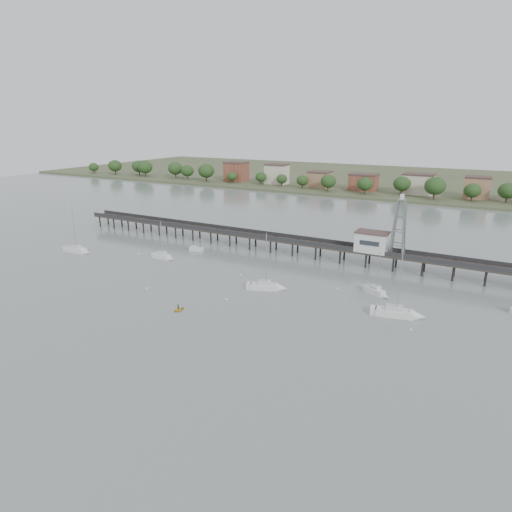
{
  "coord_description": "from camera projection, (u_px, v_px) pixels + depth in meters",
  "views": [
    {
      "loc": [
        49.64,
        -48.57,
        36.23
      ],
      "look_at": [
        0.48,
        42.0,
        4.0
      ],
      "focal_mm": 30.0,
      "sensor_mm": 36.0,
      "label": 1
    }
  ],
  "objects": [
    {
      "name": "white_tender",
      "position": [
        196.0,
        249.0,
        126.42
      ],
      "size": [
        4.31,
        2.27,
        1.6
      ],
      "rotation": [
        0.0,
        0.0,
        0.14
      ],
      "color": "silver",
      "rests_on": "ground"
    },
    {
      "name": "pier_building",
      "position": [
        372.0,
        241.0,
        111.11
      ],
      "size": [
        8.4,
        5.4,
        5.3
      ],
      "color": "silver",
      "rests_on": "ground"
    },
    {
      "name": "sailboat_b",
      "position": [
        165.0,
        257.0,
        118.43
      ],
      "size": [
        6.63,
        1.97,
        11.09
      ],
      "rotation": [
        0.0,
        0.0,
        -0.01
      ],
      "color": "silver",
      "rests_on": "ground"
    },
    {
      "name": "sailboat_f",
      "position": [
        378.0,
        292.0,
        93.58
      ],
      "size": [
        6.22,
        4.5,
        10.32
      ],
      "rotation": [
        0.0,
        0.0,
        -0.5
      ],
      "color": "silver",
      "rests_on": "ground"
    },
    {
      "name": "yellow_dinghy",
      "position": [
        178.0,
        310.0,
        86.19
      ],
      "size": [
        1.83,
        0.8,
        2.48
      ],
      "primitive_type": "imported",
      "rotation": [
        0.0,
        0.0,
        -0.17
      ],
      "color": "yellow",
      "rests_on": "ground"
    },
    {
      "name": "dinghy_occupant",
      "position": [
        178.0,
        310.0,
        86.19
      ],
      "size": [
        0.8,
        1.29,
        0.29
      ],
      "primitive_type": "imported",
      "rotation": [
        0.0,
        0.0,
        2.83
      ],
      "color": "black",
      "rests_on": "ground"
    },
    {
      "name": "lattice_tower",
      "position": [
        399.0,
        228.0,
        106.83
      ],
      "size": [
        3.2,
        3.2,
        15.5
      ],
      "color": "slate",
      "rests_on": "ground"
    },
    {
      "name": "far_shore",
      "position": [
        402.0,
        180.0,
        274.66
      ],
      "size": [
        500.0,
        170.0,
        10.4
      ],
      "color": "#475133",
      "rests_on": "ground"
    },
    {
      "name": "sailboat_c",
      "position": [
        270.0,
        287.0,
        96.82
      ],
      "size": [
        8.75,
        5.18,
        13.88
      ],
      "rotation": [
        0.0,
        0.0,
        0.35
      ],
      "color": "silver",
      "rests_on": "ground"
    },
    {
      "name": "sailboat_d",
      "position": [
        403.0,
        314.0,
        83.23
      ],
      "size": [
        9.8,
        4.54,
        15.49
      ],
      "rotation": [
        0.0,
        0.0,
        0.2
      ],
      "color": "silver",
      "rests_on": "ground"
    },
    {
      "name": "ground_plane",
      "position": [
        138.0,
        341.0,
        74.16
      ],
      "size": [
        500.0,
        500.0,
        0.0
      ],
      "primitive_type": "plane",
      "color": "slate",
      "rests_on": "ground"
    },
    {
      "name": "pier",
      "position": [
        284.0,
        240.0,
        123.35
      ],
      "size": [
        150.0,
        5.0,
        5.5
      ],
      "color": "#2D2823",
      "rests_on": "ground"
    },
    {
      "name": "mooring_buoys",
      "position": [
        240.0,
        286.0,
        98.94
      ],
      "size": [
        77.69,
        21.22,
        0.39
      ],
      "color": "beige",
      "rests_on": "ground"
    },
    {
      "name": "sailboat_a",
      "position": [
        80.0,
        251.0,
        124.31
      ],
      "size": [
        8.82,
        3.06,
        14.3
      ],
      "rotation": [
        0.0,
        0.0,
        0.06
      ],
      "color": "silver",
      "rests_on": "ground"
    }
  ]
}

